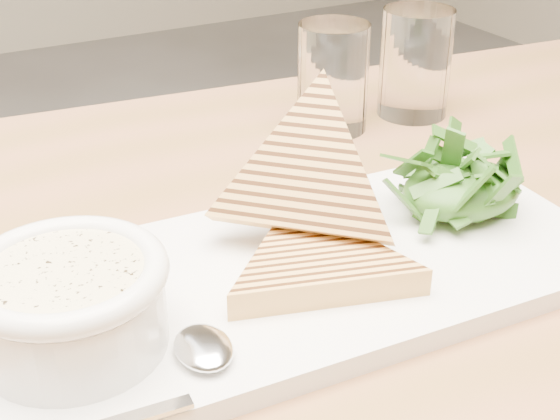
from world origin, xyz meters
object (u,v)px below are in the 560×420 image
glass_near (333,78)px  glass_far (415,63)px  table_top (424,302)px  platter (294,276)px  soup_bowl (72,315)px

glass_near → glass_far: glass_far is taller
table_top → glass_far: glass_far is taller
platter → soup_bowl: size_ratio=4.12×
glass_near → platter: bearing=-127.4°
platter → glass_near: bearing=52.6°
platter → glass_far: 0.35m
table_top → platter: (-0.09, 0.04, 0.03)m
glass_near → glass_far: bearing=-4.4°
table_top → platter: size_ratio=2.87×
soup_bowl → glass_near: 0.40m
table_top → platter: bearing=156.3°
table_top → glass_far: 0.32m
table_top → glass_near: bearing=71.7°
glass_far → glass_near: bearing=175.6°
glass_near → soup_bowl: bearing=-144.0°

